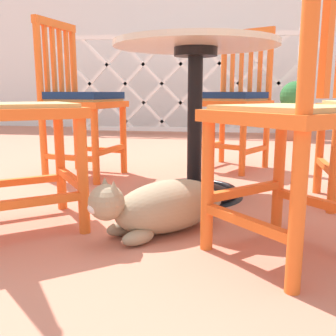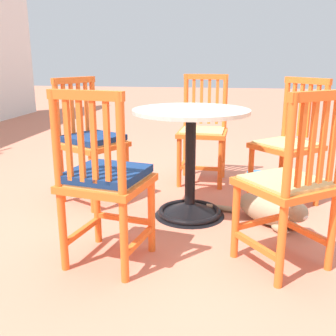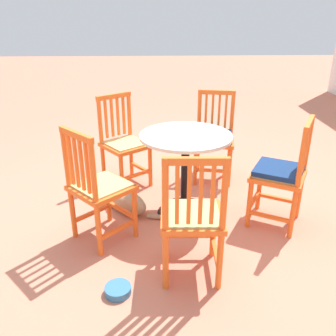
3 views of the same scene
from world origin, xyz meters
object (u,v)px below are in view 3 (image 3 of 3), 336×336
at_px(orange_chair_near_fence, 99,189).
at_px(orange_chair_facing_out, 192,219).
at_px(orange_chair_at_corner, 281,174).
at_px(pet_water_bowl, 118,290).
at_px(orange_chair_tucked_in, 124,144).
at_px(orange_chair_by_planter, 214,138).
at_px(cafe_table, 185,184).
at_px(tabby_cat, 125,200).

bearing_deg(orange_chair_near_fence, orange_chair_facing_out, 55.94).
distance_m(orange_chair_at_corner, pet_water_bowl, 1.54).
height_order(orange_chair_facing_out, pet_water_bowl, orange_chair_facing_out).
distance_m(orange_chair_near_fence, orange_chair_facing_out, 0.79).
xyz_separation_m(orange_chair_tucked_in, orange_chair_near_fence, (0.97, -0.12, 0.00)).
distance_m(orange_chair_facing_out, pet_water_bowl, 0.65).
xyz_separation_m(orange_chair_by_planter, orange_chair_tucked_in, (0.11, -0.92, -0.01)).
distance_m(orange_chair_at_corner, orange_chair_facing_out, 0.99).
xyz_separation_m(orange_chair_tucked_in, pet_water_bowl, (1.58, 0.06, -0.41)).
xyz_separation_m(cafe_table, tabby_cat, (-0.07, -0.53, -0.19)).
distance_m(cafe_table, orange_chair_facing_out, 0.82).
bearing_deg(cafe_table, orange_chair_near_fence, -61.92).
relative_size(cafe_table, orange_chair_near_fence, 0.83).
bearing_deg(orange_chair_facing_out, orange_chair_tucked_in, -159.14).
distance_m(orange_chair_tucked_in, orange_chair_near_fence, 0.97).
bearing_deg(orange_chair_by_planter, pet_water_bowl, -26.92).
relative_size(cafe_table, pet_water_bowl, 4.47).
height_order(cafe_table, orange_chair_facing_out, orange_chair_facing_out).
distance_m(cafe_table, orange_chair_by_planter, 0.81).
xyz_separation_m(cafe_table, orange_chair_tucked_in, (-0.60, -0.56, 0.15)).
bearing_deg(cafe_table, orange_chair_by_planter, 153.33).
height_order(orange_chair_at_corner, pet_water_bowl, orange_chair_at_corner).
height_order(orange_chair_tucked_in, orange_chair_facing_out, same).
bearing_deg(orange_chair_tucked_in, orange_chair_by_planter, 96.57).
relative_size(cafe_table, orange_chair_by_planter, 0.83).
xyz_separation_m(cafe_table, orange_chair_by_planter, (-0.71, 0.36, 0.16)).
height_order(orange_chair_at_corner, tabby_cat, orange_chair_at_corner).
relative_size(orange_chair_tucked_in, orange_chair_near_fence, 1.00).
height_order(orange_chair_at_corner, orange_chair_facing_out, same).
height_order(cafe_table, orange_chair_at_corner, orange_chair_at_corner).
height_order(cafe_table, pet_water_bowl, cafe_table).
height_order(orange_chair_tucked_in, tabby_cat, orange_chair_tucked_in).
bearing_deg(orange_chair_near_fence, cafe_table, 118.08).
bearing_deg(orange_chair_at_corner, pet_water_bowl, -57.86).
xyz_separation_m(orange_chair_by_planter, pet_water_bowl, (1.69, -0.86, -0.42)).
relative_size(orange_chair_by_planter, orange_chair_facing_out, 1.00).
distance_m(cafe_table, orange_chair_near_fence, 0.78).
xyz_separation_m(cafe_table, orange_chair_at_corner, (0.19, 0.76, 0.16)).
bearing_deg(pet_water_bowl, tabby_cat, -178.44).
xyz_separation_m(orange_chair_near_fence, pet_water_bowl, (0.62, 0.18, -0.41)).
distance_m(orange_chair_by_planter, orange_chair_facing_out, 1.56).
height_order(orange_chair_by_planter, tabby_cat, orange_chair_by_planter).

